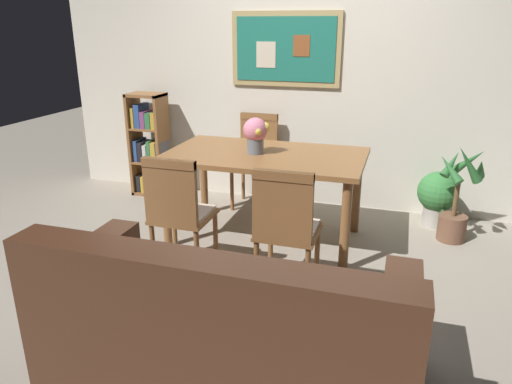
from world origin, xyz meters
TOP-DOWN VIEW (x-y plane):
  - ground_plane at (0.00, 0.00)m, footprint 12.00×12.00m
  - wall_back_with_painting at (-0.00, 1.58)m, footprint 5.20×0.14m
  - dining_table at (-0.14, 0.53)m, footprint 1.60×0.93m
  - dining_chair_near_right at (0.25, -0.31)m, footprint 0.40×0.41m
  - dining_chair_near_left at (-0.53, -0.28)m, footprint 0.40×0.41m
  - dining_chair_far_left at (-0.46, 1.32)m, footprint 0.40×0.41m
  - leather_couch at (0.18, -1.23)m, footprint 1.80×0.84m
  - bookshelf at (-1.63, 1.29)m, footprint 0.36×0.28m
  - potted_ivy at (1.27, 1.26)m, footprint 0.36×0.36m
  - potted_palm at (1.40, 0.97)m, footprint 0.41×0.43m
  - flower_vase at (-0.21, 0.51)m, footprint 0.21×0.20m

SIDE VIEW (x-z plane):
  - ground_plane at x=0.00m, z-range 0.00..0.00m
  - potted_ivy at x=1.27m, z-range 0.00..0.57m
  - leather_couch at x=0.18m, z-range -0.11..0.73m
  - potted_palm at x=1.40m, z-range -0.08..0.78m
  - bookshelf at x=-1.63m, z-range -0.03..1.05m
  - dining_chair_near_right at x=0.25m, z-range 0.08..0.99m
  - dining_chair_near_left at x=-0.53m, z-range 0.08..0.99m
  - dining_chair_far_left at x=-0.46m, z-range 0.08..0.99m
  - dining_table at x=-0.14m, z-range 0.28..1.04m
  - flower_vase at x=-0.21m, z-range 0.77..1.07m
  - wall_back_with_painting at x=0.00m, z-range 0.00..2.60m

